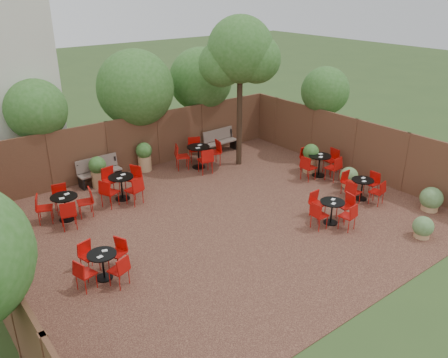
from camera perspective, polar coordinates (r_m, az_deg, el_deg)
ground at (r=13.29m, az=-0.66°, el=-5.25°), size 80.00×80.00×0.00m
courtyard_paving at (r=13.29m, az=-0.66°, el=-5.21°), size 12.00×10.00×0.02m
fence_back at (r=16.83m, az=-11.04°, el=4.32°), size 12.00×0.08×2.00m
fence_right at (r=16.89m, az=15.81°, el=3.93°), size 0.08×10.00×2.00m
overhang_foliage at (r=14.45m, az=-12.49°, el=8.13°), size 15.36×10.72×2.77m
courtyard_tree at (r=16.33m, az=2.03°, el=15.17°), size 2.54×2.44×5.36m
park_bench_left at (r=16.08m, az=-15.29°, el=1.05°), size 1.47×0.49×0.91m
park_bench_right at (r=18.47m, az=-0.53°, el=4.80°), size 1.50×0.54×0.91m
bistro_tables at (r=14.38m, az=-1.38°, el=-0.92°), size 10.09×7.36×0.94m
planters at (r=15.59m, az=-10.90°, el=1.19°), size 11.06×4.35×1.07m
low_shrubs at (r=14.90m, az=20.92°, el=-2.12°), size 2.28×3.94×0.73m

